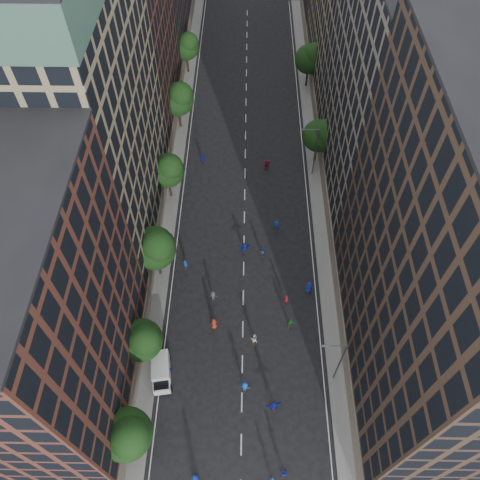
{
  "coord_description": "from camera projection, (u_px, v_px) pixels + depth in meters",
  "views": [
    {
      "loc": [
        0.07,
        -7.6,
        53.38
      ],
      "look_at": [
        -0.55,
        30.33,
        2.0
      ],
      "focal_mm": 35.0,
      "sensor_mm": 36.0,
      "label": 1
    }
  ],
  "objects": [
    {
      "name": "tree_right_a",
      "position": [
        320.0,
        135.0,
        71.24
      ],
      "size": [
        5.0,
        5.0,
        8.39
      ],
      "color": "black",
      "rests_on": "ground"
    },
    {
      "name": "tree_left_2",
      "position": [
        155.0,
        247.0,
        57.79
      ],
      "size": [
        5.6,
        5.6,
        9.45
      ],
      "color": "black",
      "rests_on": "ground"
    },
    {
      "name": "skater_0",
      "position": [
        195.0,
        478.0,
        47.36
      ],
      "size": [
        1.04,
        0.85,
        1.83
      ],
      "primitive_type": "imported",
      "rotation": [
        0.0,
        0.0,
        3.49
      ],
      "color": "navy",
      "rests_on": "ground"
    },
    {
      "name": "tree_left_0",
      "position": [
        127.0,
        435.0,
        45.06
      ],
      "size": [
        5.2,
        5.2,
        8.83
      ],
      "color": "black",
      "rests_on": "ground"
    },
    {
      "name": "tree_right_b",
      "position": [
        311.0,
        58.0,
        82.85
      ],
      "size": [
        5.2,
        5.2,
        8.83
      ],
      "color": "black",
      "rests_on": "ground"
    },
    {
      "name": "skater_16",
      "position": [
        203.0,
        159.0,
        74.87
      ],
      "size": [
        1.07,
        0.72,
        1.69
      ],
      "primitive_type": "imported",
      "rotation": [
        0.0,
        0.0,
        3.49
      ],
      "color": "#141AA4",
      "rests_on": "ground"
    },
    {
      "name": "skater_7",
      "position": [
        286.0,
        299.0,
        59.69
      ],
      "size": [
        0.74,
        0.63,
        1.71
      ],
      "primitive_type": "imported",
      "rotation": [
        0.0,
        0.0,
        2.72
      ],
      "color": "maroon",
      "rests_on": "ground"
    },
    {
      "name": "skater_5",
      "position": [
        274.0,
        406.0,
        51.62
      ],
      "size": [
        1.85,
        1.01,
        1.91
      ],
      "primitive_type": "imported",
      "rotation": [
        0.0,
        0.0,
        3.41
      ],
      "color": "#1420A9",
      "rests_on": "ground"
    },
    {
      "name": "sidewalk_left",
      "position": [
        171.0,
        161.0,
        75.73
      ],
      "size": [
        4.0,
        105.0,
        0.15
      ],
      "primitive_type": "cube",
      "color": "slate",
      "rests_on": "ground"
    },
    {
      "name": "sidewalk_right",
      "position": [
        319.0,
        163.0,
        75.49
      ],
      "size": [
        4.0,
        105.0,
        0.15
      ],
      "primitive_type": "cube",
      "color": "slate",
      "rests_on": "ground"
    },
    {
      "name": "skater_17",
      "position": [
        267.0,
        165.0,
        74.04
      ],
      "size": [
        1.78,
        1.15,
        1.83
      ],
      "primitive_type": "imported",
      "rotation": [
        0.0,
        0.0,
        3.53
      ],
      "color": "#AE1D30",
      "rests_on": "ground"
    },
    {
      "name": "skater_15",
      "position": [
        276.0,
        226.0,
        66.66
      ],
      "size": [
        1.35,
        0.99,
        1.87
      ],
      "primitive_type": "imported",
      "rotation": [
        0.0,
        0.0,
        2.87
      ],
      "color": "#123998",
      "rests_on": "ground"
    },
    {
      "name": "tree_left_1",
      "position": [
        142.0,
        340.0,
        51.33
      ],
      "size": [
        4.8,
        4.8,
        8.21
      ],
      "color": "black",
      "rests_on": "ground"
    },
    {
      "name": "skater_11",
      "position": [
        245.0,
        248.0,
        64.43
      ],
      "size": [
        1.77,
        1.02,
        1.82
      ],
      "primitive_type": "imported",
      "rotation": [
        0.0,
        0.0,
        3.44
      ],
      "color": "#1725BA",
      "rests_on": "ground"
    },
    {
      "name": "tree_left_5",
      "position": [
        187.0,
        45.0,
        85.68
      ],
      "size": [
        4.8,
        4.8,
        8.33
      ],
      "color": "black",
      "rests_on": "ground"
    },
    {
      "name": "skater_3",
      "position": [
        245.0,
        387.0,
        52.88
      ],
      "size": [
        1.32,
        0.89,
        1.9
      ],
      "primitive_type": "imported",
      "rotation": [
        0.0,
        0.0,
        2.98
      ],
      "color": "blue",
      "rests_on": "ground"
    },
    {
      "name": "bldg_left_b",
      "position": [
        83.0,
        130.0,
        54.76
      ],
      "size": [
        14.0,
        26.0,
        34.0
      ],
      "primitive_type": "cube",
      "color": "#8C7C5C",
      "rests_on": "ground"
    },
    {
      "name": "skater_14",
      "position": [
        262.0,
        251.0,
        64.19
      ],
      "size": [
        0.97,
        0.87,
        1.64
      ],
      "primitive_type": "imported",
      "rotation": [
        0.0,
        0.0,
        3.51
      ],
      "color": "#124597",
      "rests_on": "ground"
    },
    {
      "name": "skater_9",
      "position": [
        213.0,
        296.0,
        60.04
      ],
      "size": [
        1.05,
        0.62,
        1.6
      ],
      "primitive_type": "imported",
      "rotation": [
        0.0,
        0.0,
        3.16
      ],
      "color": "#48484D",
      "rests_on": "ground"
    },
    {
      "name": "skater_2",
      "position": [
        284.0,
        473.0,
        47.75
      ],
      "size": [
        0.89,
        0.75,
        1.65
      ],
      "primitive_type": "imported",
      "rotation": [
        0.0,
        0.0,
        2.98
      ],
      "color": "#1525AD",
      "rests_on": "ground"
    },
    {
      "name": "tree_left_4",
      "position": [
        178.0,
        98.0,
        75.83
      ],
      "size": [
        5.4,
        5.4,
        9.08
      ],
      "color": "black",
      "rests_on": "ground"
    },
    {
      "name": "tree_left_3",
      "position": [
        168.0,
        169.0,
        66.56
      ],
      "size": [
        5.0,
        5.0,
        8.58
      ],
      "color": "black",
      "rests_on": "ground"
    },
    {
      "name": "streetlamp_far",
      "position": [
        314.0,
        150.0,
        69.93
      ],
      "size": [
        2.64,
        0.22,
        9.06
      ],
      "color": "#595B60",
      "rests_on": "ground"
    },
    {
      "name": "skater_4",
      "position": [
        169.0,
        370.0,
        54.17
      ],
      "size": [
        1.04,
        0.59,
        1.68
      ],
      "primitive_type": "imported",
      "rotation": [
        0.0,
        0.0,
        2.95
      ],
      "color": "#123297",
      "rests_on": "ground"
    },
    {
      "name": "bldg_left_a",
      "position": [
        32.0,
        324.0,
        42.11
      ],
      "size": [
        14.0,
        22.0,
        30.0
      ],
      "primitive_type": "cube",
      "color": "#5A2D22",
      "rests_on": "ground"
    },
    {
      "name": "bldg_right_b",
      "position": [
        393.0,
        90.0,
        60.13
      ],
      "size": [
        14.0,
        28.0,
        33.0
      ],
      "primitive_type": "cube",
      "color": "#6C6359",
      "rests_on": "ground"
    },
    {
      "name": "skater_12",
      "position": [
        309.0,
        287.0,
        60.63
      ],
      "size": [
        0.97,
        0.66,
        1.92
      ],
      "primitive_type": "imported",
      "rotation": [
        0.0,
        0.0,
        3.09
      ],
      "color": "#162AB7",
      "rests_on": "ground"
    },
    {
      "name": "ground",
      "position": [
        245.0,
        197.0,
        71.21
      ],
      "size": [
        240.0,
        240.0,
        0.0
      ],
      "primitive_type": "plane",
      "color": "black",
      "rests_on": "ground"
    },
    {
      "name": "skater_8",
      "position": [
        254.0,
        339.0,
        56.44
      ],
      "size": [
        0.89,
        0.71,
        1.77
      ],
      "primitive_type": "imported",
      "rotation": [
        0.0,
        0.0,
        3.1
      ],
      "color": "silver",
      "rests_on": "ground"
    },
    {
      "name": "skater_13",
      "position": [
        185.0,
        264.0,
        62.91
      ],
      "size": [
        0.61,
        0.41,
        1.65
      ],
      "primitive_type": "imported",
      "rotation": [
        0.0,
        0.0,
        3.12
      ],
      "color": "#1443A6",
      "rests_on": "ground"
    },
    {
      "name": "cargo_van",
      "position": [
        161.0,
        372.0,
        53.61
      ],
      "size": [
        2.79,
        4.81,
        2.43
      ],
      "rotation": [
        0.0,
        0.0,
        0.15
      ],
      "color": "white",
      "rests_on": "ground"
    },
    {
      "name": "skater_1",
      "position": [
        272.0,
        480.0,
        47.39
      ],
      "size": [
        0.66,
        0.53,
        1.56
      ],
      "primitive_type": "imported",
      "rotation": [
        0.0,
        0.0,
        2.82
      ],
      "color": "#124799",
      "rests_on": "ground"
    },
    {
      "name": "skater_10",
      "position": [
        290.0,
        323.0,
        57.66
      ],
      "size": [
        1.18,
        0.86,
        1.86
      ],
      "primitive_type": "imported",
      "rotation": [
        0.0,
        0.0,
        2.72
      ],
      "color": "#1C5E26",
      "rests_on": "ground"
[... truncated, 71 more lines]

